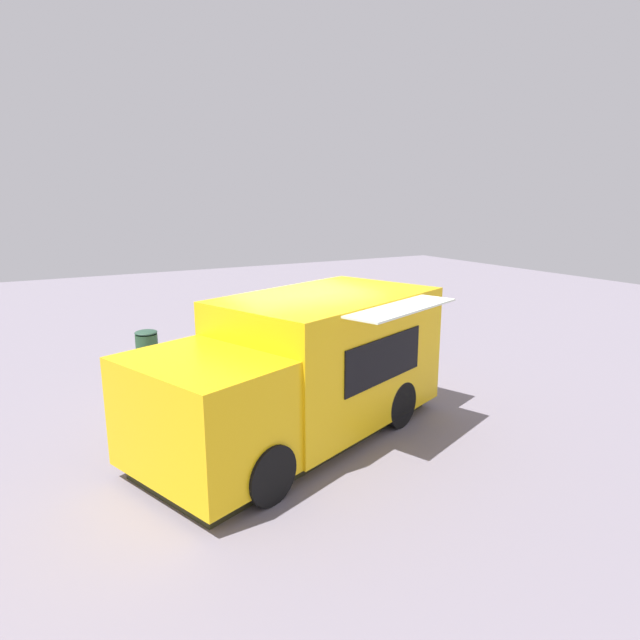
{
  "coord_description": "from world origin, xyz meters",
  "views": [
    {
      "loc": [
        -4.27,
        -8.5,
        3.74
      ],
      "look_at": [
        1.51,
        1.77,
        1.06
      ],
      "focal_mm": 29.66,
      "sensor_mm": 36.0,
      "label": 1
    }
  ],
  "objects_px": {
    "planter_flowering_near": "(219,342)",
    "trash_bin": "(147,348)",
    "food_truck": "(302,372)",
    "person_customer": "(346,347)",
    "planter_flowering_side": "(414,343)",
    "planter_flowering_far": "(393,324)"
  },
  "relations": [
    {
      "from": "person_customer",
      "to": "trash_bin",
      "type": "bearing_deg",
      "value": 155.51
    },
    {
      "from": "food_truck",
      "to": "planter_flowering_side",
      "type": "distance_m",
      "value": 5.13
    },
    {
      "from": "person_customer",
      "to": "trash_bin",
      "type": "xyz_separation_m",
      "value": [
        -4.19,
        1.91,
        0.09
      ]
    },
    {
      "from": "planter_flowering_near",
      "to": "planter_flowering_side",
      "type": "xyz_separation_m",
      "value": [
        4.01,
        -2.67,
        0.07
      ]
    },
    {
      "from": "planter_flowering_side",
      "to": "planter_flowering_near",
      "type": "bearing_deg",
      "value": 146.36
    },
    {
      "from": "planter_flowering_far",
      "to": "trash_bin",
      "type": "height_order",
      "value": "trash_bin"
    },
    {
      "from": "person_customer",
      "to": "food_truck",
      "type": "bearing_deg",
      "value": -132.12
    },
    {
      "from": "planter_flowering_far",
      "to": "trash_bin",
      "type": "distance_m",
      "value": 6.51
    },
    {
      "from": "planter_flowering_near",
      "to": "planter_flowering_far",
      "type": "bearing_deg",
      "value": -11.73
    },
    {
      "from": "planter_flowering_near",
      "to": "trash_bin",
      "type": "xyz_separation_m",
      "value": [
        -1.81,
        -0.28,
        0.15
      ]
    },
    {
      "from": "food_truck",
      "to": "planter_flowering_near",
      "type": "height_order",
      "value": "food_truck"
    },
    {
      "from": "person_customer",
      "to": "trash_bin",
      "type": "relative_size",
      "value": 1.04
    },
    {
      "from": "planter_flowering_near",
      "to": "person_customer",
      "type": "bearing_deg",
      "value": -42.51
    },
    {
      "from": "planter_flowering_near",
      "to": "trash_bin",
      "type": "bearing_deg",
      "value": -171.29
    },
    {
      "from": "food_truck",
      "to": "trash_bin",
      "type": "height_order",
      "value": "food_truck"
    },
    {
      "from": "person_customer",
      "to": "planter_flowering_far",
      "type": "xyz_separation_m",
      "value": [
        2.28,
        1.22,
        0.04
      ]
    },
    {
      "from": "planter_flowering_near",
      "to": "planter_flowering_side",
      "type": "bearing_deg",
      "value": -33.64
    },
    {
      "from": "person_customer",
      "to": "planter_flowering_near",
      "type": "xyz_separation_m",
      "value": [
        -2.38,
        2.18,
        -0.06
      ]
    },
    {
      "from": "trash_bin",
      "to": "person_customer",
      "type": "bearing_deg",
      "value": -24.49
    },
    {
      "from": "food_truck",
      "to": "planter_flowering_side",
      "type": "bearing_deg",
      "value": 30.26
    },
    {
      "from": "food_truck",
      "to": "trash_bin",
      "type": "bearing_deg",
      "value": 106.14
    },
    {
      "from": "food_truck",
      "to": "person_customer",
      "type": "height_order",
      "value": "food_truck"
    }
  ]
}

